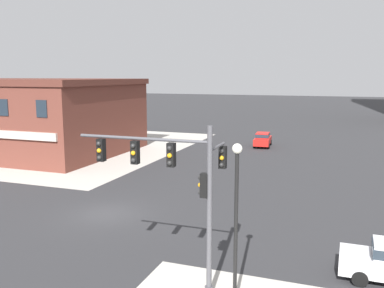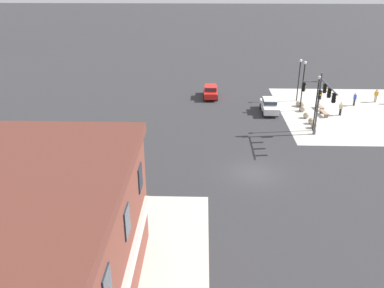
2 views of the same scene
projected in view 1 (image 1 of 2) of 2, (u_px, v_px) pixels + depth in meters
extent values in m
plane|color=#2D2D30|center=(107.00, 214.00, 25.90)|extent=(320.00, 320.00, 0.00)
cube|color=#B7B2A8|center=(51.00, 145.00, 51.23)|extent=(32.00, 32.00, 0.02)
cylinder|color=#4C4C51|center=(209.00, 215.00, 15.51)|extent=(0.20, 0.20, 6.63)
cylinder|color=#4C4C51|center=(142.00, 139.00, 15.99)|extent=(5.43, 0.12, 0.12)
cylinder|color=#4C4C51|center=(217.00, 147.00, 15.95)|extent=(0.11, 1.80, 0.11)
cube|color=black|center=(171.00, 155.00, 15.67)|extent=(0.28, 0.28, 0.90)
sphere|color=#282828|center=(170.00, 148.00, 15.48)|extent=(0.18, 0.18, 0.18)
sphere|color=orange|center=(170.00, 156.00, 15.52)|extent=(0.18, 0.18, 0.18)
sphere|color=#282828|center=(170.00, 163.00, 15.57)|extent=(0.18, 0.18, 0.18)
cube|color=black|center=(135.00, 152.00, 16.19)|extent=(0.28, 0.28, 0.90)
sphere|color=#282828|center=(133.00, 146.00, 15.99)|extent=(0.18, 0.18, 0.18)
sphere|color=orange|center=(133.00, 153.00, 16.04)|extent=(0.18, 0.18, 0.18)
sphere|color=#282828|center=(133.00, 160.00, 16.08)|extent=(0.18, 0.18, 0.18)
cube|color=black|center=(101.00, 150.00, 16.70)|extent=(0.28, 0.28, 0.90)
sphere|color=#282828|center=(99.00, 144.00, 16.50)|extent=(0.18, 0.18, 0.18)
sphere|color=orange|center=(99.00, 151.00, 16.55)|extent=(0.18, 0.18, 0.18)
sphere|color=#282828|center=(99.00, 158.00, 16.59)|extent=(0.18, 0.18, 0.18)
cube|color=black|center=(204.00, 185.00, 15.40)|extent=(0.28, 0.28, 0.90)
sphere|color=#282828|center=(200.00, 178.00, 15.41)|extent=(0.18, 0.18, 0.18)
sphere|color=orange|center=(200.00, 185.00, 15.45)|extent=(0.18, 0.18, 0.18)
sphere|color=#282828|center=(200.00, 192.00, 15.50)|extent=(0.18, 0.18, 0.18)
cube|color=black|center=(223.00, 157.00, 16.78)|extent=(0.28, 0.28, 0.90)
sphere|color=#282828|center=(222.00, 151.00, 16.59)|extent=(0.18, 0.18, 0.18)
sphere|color=orange|center=(222.00, 158.00, 16.64)|extent=(0.18, 0.18, 0.18)
sphere|color=#282828|center=(222.00, 165.00, 16.68)|extent=(0.18, 0.18, 0.18)
cylinder|color=black|center=(236.00, 231.00, 15.15)|extent=(0.14, 0.14, 5.70)
sphere|color=white|center=(237.00, 149.00, 14.66)|extent=(0.36, 0.36, 0.36)
cylinder|color=black|center=(360.00, 279.00, 16.93)|extent=(0.64, 0.23, 0.64)
cylinder|color=black|center=(359.00, 262.00, 18.47)|extent=(0.64, 0.23, 0.64)
cube|color=red|center=(263.00, 141.00, 50.26)|extent=(2.12, 4.53, 0.76)
cube|color=red|center=(263.00, 135.00, 50.01)|extent=(1.66, 2.23, 0.60)
cube|color=#232D38|center=(263.00, 135.00, 50.01)|extent=(1.71, 2.32, 0.40)
cylinder|color=black|center=(257.00, 142.00, 51.84)|extent=(0.27, 0.66, 0.64)
cylinder|color=black|center=(271.00, 142.00, 51.40)|extent=(0.27, 0.66, 0.64)
cylinder|color=black|center=(254.00, 145.00, 49.24)|extent=(0.27, 0.66, 0.64)
cylinder|color=black|center=(269.00, 146.00, 48.81)|extent=(0.27, 0.66, 0.64)
cube|color=brown|center=(14.00, 117.00, 47.48)|extent=(25.27, 15.98, 7.43)
cube|color=#562B22|center=(12.00, 82.00, 46.83)|extent=(25.78, 16.30, 0.60)
cube|color=#1E2833|center=(3.00, 107.00, 37.59)|extent=(1.10, 0.08, 1.50)
cube|color=#1E2833|center=(42.00, 109.00, 36.16)|extent=(1.10, 0.08, 1.50)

